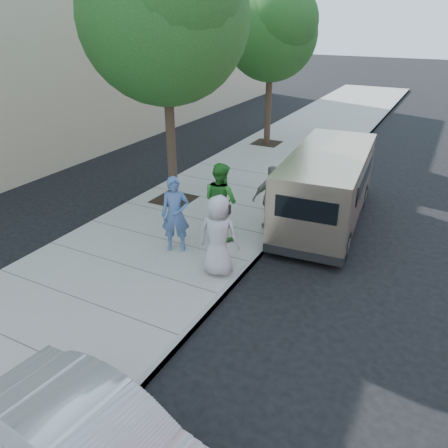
% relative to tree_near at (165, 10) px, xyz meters
% --- Properties ---
extents(ground, '(120.00, 120.00, 0.00)m').
position_rel_tree_near_xyz_m(ground, '(2.25, -2.40, -5.55)').
color(ground, black).
rests_on(ground, ground).
extents(sidewalk, '(5.00, 60.00, 0.15)m').
position_rel_tree_near_xyz_m(sidewalk, '(1.25, -2.40, -5.47)').
color(sidewalk, gray).
rests_on(sidewalk, ground).
extents(curb_face, '(0.12, 60.00, 0.16)m').
position_rel_tree_near_xyz_m(curb_face, '(3.69, -2.40, -5.47)').
color(curb_face, gray).
rests_on(curb_face, ground).
extents(tree_near, '(4.62, 4.60, 7.53)m').
position_rel_tree_near_xyz_m(tree_near, '(0.00, 0.00, 0.00)').
color(tree_near, black).
rests_on(tree_near, sidewalk).
extents(tree_far, '(3.92, 3.80, 6.49)m').
position_rel_tree_near_xyz_m(tree_far, '(-0.00, 7.60, -0.66)').
color(tree_far, black).
rests_on(tree_far, sidewalk).
extents(parking_meter, '(0.30, 0.11, 1.43)m').
position_rel_tree_near_xyz_m(parking_meter, '(3.10, -2.55, -4.36)').
color(parking_meter, gray).
rests_on(parking_meter, sidewalk).
extents(van, '(2.34, 5.82, 2.11)m').
position_rel_tree_near_xyz_m(van, '(4.55, 0.88, -4.43)').
color(van, beige).
rests_on(van, ground).
extents(person_officer, '(0.82, 0.72, 1.89)m').
position_rel_tree_near_xyz_m(person_officer, '(1.82, -2.67, -4.45)').
color(person_officer, '#486599').
rests_on(person_officer, sidewalk).
extents(person_green_shirt, '(1.17, 1.04, 2.01)m').
position_rel_tree_near_xyz_m(person_green_shirt, '(2.45, -1.52, -4.39)').
color(person_green_shirt, '#2C8029').
rests_on(person_green_shirt, sidewalk).
extents(person_gray_shirt, '(1.00, 0.74, 1.86)m').
position_rel_tree_near_xyz_m(person_gray_shirt, '(3.26, -3.15, -4.47)').
color(person_gray_shirt, '#B4B4B6').
rests_on(person_gray_shirt, sidewalk).
extents(person_striped_polo, '(1.10, 0.97, 1.79)m').
position_rel_tree_near_xyz_m(person_striped_polo, '(3.45, -0.51, -4.50)').
color(person_striped_polo, slate).
rests_on(person_striped_polo, sidewalk).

